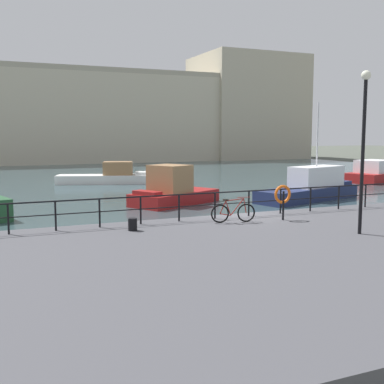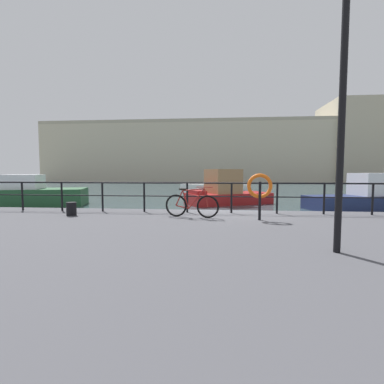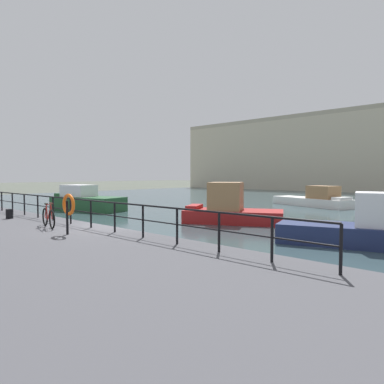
{
  "view_description": "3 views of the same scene",
  "coord_description": "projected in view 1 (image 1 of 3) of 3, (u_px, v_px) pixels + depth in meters",
  "views": [
    {
      "loc": [
        -9.89,
        -18.02,
        4.12
      ],
      "look_at": [
        0.6,
        6.35,
        0.92
      ],
      "focal_mm": 45.12,
      "sensor_mm": 36.0,
      "label": 1
    },
    {
      "loc": [
        -0.36,
        -10.58,
        2.17
      ],
      "look_at": [
        -1.6,
        2.71,
        1.2
      ],
      "focal_mm": 26.17,
      "sensor_mm": 36.0,
      "label": 2
    },
    {
      "loc": [
        11.92,
        -7.9,
        2.76
      ],
      "look_at": [
        -0.53,
        5.73,
        1.84
      ],
      "focal_mm": 32.33,
      "sensor_mm": 36.0,
      "label": 3
    }
  ],
  "objects": [
    {
      "name": "moored_harbor_tender",
      "position": [
        173.0,
        191.0,
        28.28
      ],
      "size": [
        6.04,
        4.73,
        2.33
      ],
      "rotation": [
        0.0,
        0.0,
        3.62
      ],
      "color": "maroon",
      "rests_on": "water_basin"
    },
    {
      "name": "moored_small_launch",
      "position": [
        378.0,
        173.0,
        41.82
      ],
      "size": [
        7.19,
        4.7,
        1.89
      ],
      "rotation": [
        0.0,
        0.0,
        0.29
      ],
      "color": "maroon",
      "rests_on": "water_basin"
    },
    {
      "name": "life_ring_stand",
      "position": [
        283.0,
        196.0,
        19.06
      ],
      "size": [
        0.75,
        0.16,
        1.4
      ],
      "color": "black",
      "rests_on": "quay_promenade"
    },
    {
      "name": "water_basin",
      "position": [
        93.0,
        175.0,
        48.35
      ],
      "size": [
        80.0,
        60.0,
        0.01
      ],
      "primitive_type": "cube",
      "color": "#33474C",
      "rests_on": "ground_plane"
    },
    {
      "name": "quay_railing",
      "position": [
        197.0,
        202.0,
        19.08
      ],
      "size": [
        23.48,
        0.07,
        1.08
      ],
      "color": "black",
      "rests_on": "quay_promenade"
    },
    {
      "name": "mooring_bollard",
      "position": [
        133.0,
        224.0,
        17.02
      ],
      "size": [
        0.32,
        0.32,
        0.44
      ],
      "primitive_type": "cylinder",
      "color": "black",
      "rests_on": "quay_promenade"
    },
    {
      "name": "parked_bicycle",
      "position": [
        233.0,
        213.0,
        18.56
      ],
      "size": [
        1.75,
        0.41,
        0.98
      ],
      "rotation": [
        0.0,
        0.0,
        -0.2
      ],
      "color": "black",
      "rests_on": "quay_promenade"
    },
    {
      "name": "moored_green_narrowboat",
      "position": [
        311.0,
        187.0,
        30.33
      ],
      "size": [
        8.11,
        4.29,
        6.07
      ],
      "rotation": [
        0.0,
        0.0,
        0.29
      ],
      "color": "navy",
      "rests_on": "water_basin"
    },
    {
      "name": "harbor_building",
      "position": [
        107.0,
        116.0,
        72.87
      ],
      "size": [
        79.84,
        14.14,
        17.03
      ],
      "color": "#C1B79E",
      "rests_on": "ground_plane"
    },
    {
      "name": "quay_lamp_post",
      "position": [
        364.0,
        133.0,
        16.08
      ],
      "size": [
        0.32,
        0.32,
        5.48
      ],
      "color": "black",
      "rests_on": "quay_promenade"
    },
    {
      "name": "ground_plane",
      "position": [
        237.0,
        230.0,
        20.81
      ],
      "size": [
        240.0,
        240.0,
        0.0
      ],
      "primitive_type": "plane",
      "color": "#4C5147"
    },
    {
      "name": "moored_white_yacht",
      "position": [
        108.0,
        176.0,
        40.32
      ],
      "size": [
        7.83,
        4.45,
        1.82
      ],
      "rotation": [
        0.0,
        0.0,
        -0.33
      ],
      "color": "white",
      "rests_on": "water_basin"
    },
    {
      "name": "quay_promenade",
      "position": [
        339.0,
        257.0,
        14.84
      ],
      "size": [
        56.0,
        13.0,
        0.72
      ],
      "primitive_type": "cube",
      "color": "#47474C",
      "rests_on": "ground_plane"
    }
  ]
}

